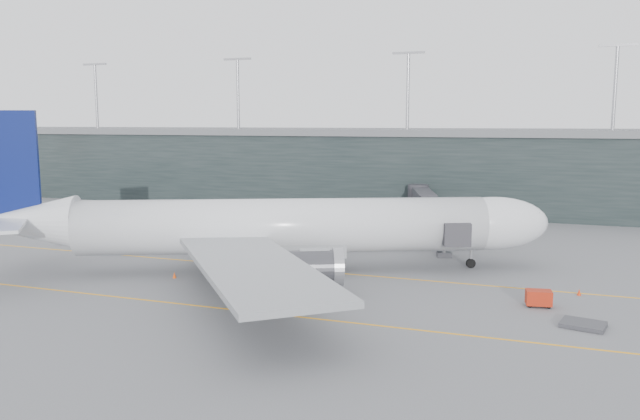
% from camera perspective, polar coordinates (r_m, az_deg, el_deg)
% --- Properties ---
extents(ground, '(320.00, 320.00, 0.00)m').
position_cam_1_polar(ground, '(75.75, -3.24, -4.62)').
color(ground, '#5E5E63').
rests_on(ground, ground).
extents(taxiline_a, '(160.00, 0.25, 0.02)m').
position_cam_1_polar(taxiline_a, '(72.17, -4.46, -5.27)').
color(taxiline_a, orange).
rests_on(taxiline_a, ground).
extents(taxiline_b, '(160.00, 0.25, 0.02)m').
position_cam_1_polar(taxiline_b, '(58.39, -10.86, -8.62)').
color(taxiline_b, orange).
rests_on(taxiline_b, ground).
extents(taxiline_lead_main, '(0.25, 60.00, 0.02)m').
position_cam_1_polar(taxiline_lead_main, '(92.78, 4.36, -2.27)').
color(taxiline_lead_main, orange).
rests_on(taxiline_lead_main, ground).
extents(terminal, '(240.00, 36.00, 29.00)m').
position_cam_1_polar(terminal, '(129.69, 6.61, 4.04)').
color(terminal, black).
rests_on(terminal, ground).
extents(main_aircraft, '(60.77, 56.03, 17.84)m').
position_cam_1_polar(main_aircraft, '(69.49, -3.73, -1.58)').
color(main_aircraft, silver).
rests_on(main_aircraft, ground).
extents(jet_bridge, '(13.41, 43.75, 5.84)m').
position_cam_1_polar(jet_bridge, '(91.27, 11.29, 0.20)').
color(jet_bridge, '#2E2D33').
rests_on(jet_bridge, ground).
extents(gse_cart, '(2.42, 1.74, 1.52)m').
position_cam_1_polar(gse_cart, '(60.32, 19.36, -7.57)').
color(gse_cart, '#A21F0B').
rests_on(gse_cart, ground).
extents(baggage_dolly, '(3.89, 3.39, 0.34)m').
position_cam_1_polar(baggage_dolly, '(56.13, 22.92, -9.61)').
color(baggage_dolly, '#35353A').
rests_on(baggage_dolly, ground).
extents(uld_a, '(2.14, 1.89, 1.65)m').
position_cam_1_polar(uld_a, '(86.09, -3.72, -2.50)').
color(uld_a, '#393A3F').
rests_on(uld_a, ground).
extents(uld_b, '(2.47, 2.22, 1.86)m').
position_cam_1_polar(uld_b, '(87.12, -1.45, -2.28)').
color(uld_b, '#393A3F').
rests_on(uld_b, ground).
extents(uld_c, '(2.46, 2.23, 1.83)m').
position_cam_1_polar(uld_c, '(85.01, -1.39, -2.55)').
color(uld_c, '#393A3F').
rests_on(uld_c, ground).
extents(cone_nose, '(0.40, 0.40, 0.63)m').
position_cam_1_polar(cone_nose, '(65.65, 22.61, -6.95)').
color(cone_nose, red).
rests_on(cone_nose, ground).
extents(cone_wing_stbd, '(0.39, 0.39, 0.61)m').
position_cam_1_polar(cone_wing_stbd, '(57.57, -3.79, -8.42)').
color(cone_wing_stbd, '#E0500C').
rests_on(cone_wing_stbd, ground).
extents(cone_wing_port, '(0.41, 0.41, 0.65)m').
position_cam_1_polar(cone_wing_port, '(82.22, 5.43, -3.40)').
color(cone_wing_port, orange).
rests_on(cone_wing_port, ground).
extents(cone_tail, '(0.41, 0.41, 0.65)m').
position_cam_1_polar(cone_tail, '(69.00, -13.17, -5.81)').
color(cone_tail, '#DC470C').
rests_on(cone_tail, ground).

